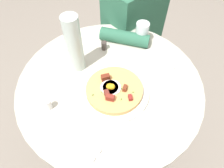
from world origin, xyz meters
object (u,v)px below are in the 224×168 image
object	(u,v)px
pizza_plate	(114,92)
knife	(81,138)
bread_plate	(157,61)
person_seated	(132,42)
water_bottle	(74,45)
breakfast_pizza	(114,89)
pepper_shaker	(104,46)
salt_shaker	(48,104)
dining_table	(110,101)
fork	(75,146)
water_glass	(142,33)

from	to	relation	value
pizza_plate	knife	world-z (taller)	pizza_plate
pizza_plate	bread_plate	bearing A→B (deg)	178.71
person_seated	pizza_plate	world-z (taller)	person_seated
water_bottle	breakfast_pizza	bearing A→B (deg)	95.63
water_bottle	pepper_shaker	xyz separation A→B (m)	(-0.17, -0.01, -0.12)
knife	water_bottle	world-z (taller)	water_bottle
pizza_plate	water_bottle	size ratio (longest dim) A/B	1.09
salt_shaker	bread_plate	bearing A→B (deg)	166.15
breakfast_pizza	bread_plate	bearing A→B (deg)	178.55
person_seated	bread_plate	world-z (taller)	person_seated
knife	pepper_shaker	size ratio (longest dim) A/B	3.83
breakfast_pizza	water_bottle	bearing A→B (deg)	-84.37
breakfast_pizza	salt_shaker	bearing A→B (deg)	-26.39
dining_table	pizza_plate	bearing A→B (deg)	65.47
person_seated	fork	world-z (taller)	person_seated
water_bottle	knife	bearing A→B (deg)	55.36
person_seated	pizza_plate	bearing A→B (deg)	35.41
breakfast_pizza	water_bottle	distance (m)	0.26
pizza_plate	fork	distance (m)	0.28
fork	salt_shaker	bearing A→B (deg)	161.95
pizza_plate	salt_shaker	xyz separation A→B (m)	(0.25, -0.13, 0.02)
dining_table	water_bottle	xyz separation A→B (m)	(0.05, -0.17, 0.32)
breakfast_pizza	pepper_shaker	xyz separation A→B (m)	(-0.15, -0.24, -0.00)
dining_table	bread_plate	bearing A→B (deg)	165.23
water_glass	salt_shaker	world-z (taller)	water_glass
breakfast_pizza	bread_plate	xyz separation A→B (m)	(-0.28, 0.01, -0.02)
breakfast_pizza	water_glass	size ratio (longest dim) A/B	2.18
person_seated	pizza_plate	size ratio (longest dim) A/B	3.71
breakfast_pizza	knife	bearing A→B (deg)	17.79
dining_table	bread_plate	xyz separation A→B (m)	(-0.25, 0.07, 0.18)
person_seated	water_bottle	xyz separation A→B (m)	(0.52, 0.12, 0.37)
knife	salt_shaker	bearing A→B (deg)	171.76
pizza_plate	salt_shaker	distance (m)	0.28
breakfast_pizza	fork	bearing A→B (deg)	17.19
water_bottle	water_glass	bearing A→B (deg)	167.78
dining_table	breakfast_pizza	xyz separation A→B (m)	(0.03, 0.06, 0.20)
fork	knife	xyz separation A→B (m)	(-0.04, -0.01, 0.00)
dining_table	salt_shaker	distance (m)	0.35
pizza_plate	fork	bearing A→B (deg)	16.93
knife	water_glass	bearing A→B (deg)	98.75
bread_plate	pizza_plate	bearing A→B (deg)	-1.29
knife	bread_plate	bearing A→B (deg)	84.47
pizza_plate	fork	size ratio (longest dim) A/B	1.70
dining_table	person_seated	world-z (taller)	person_seated
pizza_plate	bread_plate	distance (m)	0.28
breakfast_pizza	water_bottle	size ratio (longest dim) A/B	0.88
water_glass	salt_shaker	xyz separation A→B (m)	(0.59, 0.03, -0.03)
fork	water_bottle	bearing A→B (deg)	128.88
breakfast_pizza	pepper_shaker	size ratio (longest dim) A/B	5.25
knife	pepper_shaker	bearing A→B (deg)	116.26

